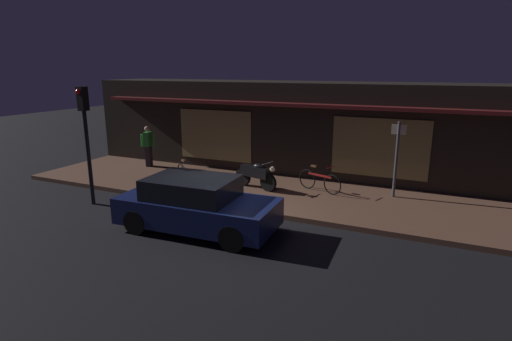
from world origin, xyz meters
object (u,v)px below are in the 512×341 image
motorcycle (256,174)px  bicycle_parked (319,181)px  bicycle_extra (187,175)px  parked_car_near (196,205)px  sign_post (397,155)px  person_photographer (148,145)px  traffic_light_pole (85,125)px

motorcycle → bicycle_parked: bearing=14.9°
bicycle_extra → parked_car_near: parked_car_near is taller
motorcycle → parked_car_near: parked_car_near is taller
sign_post → bicycle_extra: bearing=-166.8°
person_photographer → bicycle_parked: bearing=-4.1°
motorcycle → bicycle_parked: size_ratio=1.06×
motorcycle → bicycle_extra: bearing=-165.6°
motorcycle → traffic_light_pole: 5.54m
bicycle_parked → parked_car_near: parked_car_near is taller
bicycle_parked → sign_post: sign_post is taller
bicycle_parked → bicycle_extra: size_ratio=1.11×
traffic_light_pole → parked_car_near: 4.49m
bicycle_parked → sign_post: bearing=10.4°
bicycle_parked → traffic_light_pole: (-6.18, -3.75, 1.97)m
sign_post → traffic_light_pole: (-8.49, -4.17, 0.97)m
person_photographer → sign_post: bearing=-0.6°
parked_car_near → bicycle_extra: bearing=127.6°
bicycle_parked → traffic_light_pole: traffic_light_pole is taller
motorcycle → bicycle_parked: (2.05, 0.55, -0.14)m
bicycle_extra → traffic_light_pole: 3.70m
bicycle_extra → bicycle_parked: bearing=14.7°
person_photographer → traffic_light_pole: size_ratio=0.46×
motorcycle → person_photographer: person_photographer is taller
traffic_light_pole → bicycle_parked: bearing=31.2°
sign_post → traffic_light_pole: bearing=-153.8°
motorcycle → parked_car_near: bearing=-90.6°
traffic_light_pole → sign_post: bearing=26.2°
parked_car_near → bicycle_parked: bearing=63.6°
bicycle_parked → parked_car_near: size_ratio=0.38×
person_photographer → parked_car_near: bearing=-41.5°
traffic_light_pole → parked_car_near: (4.10, -0.45, -1.77)m
motorcycle → bicycle_extra: motorcycle is taller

